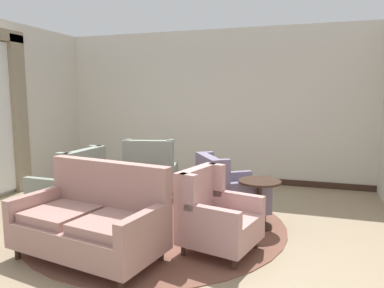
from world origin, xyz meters
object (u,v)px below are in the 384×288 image
Objects in this scene: coffee_table at (142,195)px; settee at (92,221)px; side_table at (259,199)px; armchair_beside_settee at (227,192)px; armchair_near_sideboard at (72,187)px; porcelain_vase at (136,180)px; armchair_foreground_right at (215,216)px; armchair_far_left at (151,176)px.

settee is at bearing -94.42° from coffee_table.
settee is at bearing -137.85° from side_table.
armchair_beside_settee is 1.14× the size of armchair_near_sideboard.
coffee_table is 1.23m from armchair_near_sideboard.
porcelain_vase is 1.69m from side_table.
porcelain_vase is at bearing -164.40° from side_table.
armchair_foreground_right is at bearing -22.59° from coffee_table.
armchair_far_left is (-1.42, 0.50, 0.04)m from armchair_beside_settee.
settee reaches higher than armchair_beside_settee.
armchair_far_left is 1.13× the size of armchair_foreground_right.
armchair_far_left is 1.62× the size of side_table.
settee is 2.03m from armchair_beside_settee.
armchair_far_left reaches higher than settee.
armchair_beside_settee is (1.15, 1.67, -0.01)m from settee.
armchair_near_sideboard is 1.52× the size of side_table.
armchair_near_sideboard is at bearing 34.33° from armchair_far_left.
settee is at bearing -91.36° from porcelain_vase.
armchair_foreground_right is (0.10, -1.09, 0.01)m from armchair_beside_settee.
armchair_far_left reaches higher than porcelain_vase.
settee is 1.63× the size of armchair_far_left.
settee is 1.65m from armchair_near_sideboard.
armchair_beside_settee is 0.52m from side_table.
armchair_beside_settee is at bearing 146.57° from armchair_far_left.
armchair_far_left is at bearing 107.96° from coffee_table.
armchair_foreground_right is (1.22, -0.44, -0.24)m from porcelain_vase.
coffee_table is at bearing 85.90° from armchair_near_sideboard.
coffee_table is at bearing 95.35° from settee.
armchair_beside_settee reaches higher than side_table.
side_table is at bearing 14.72° from coffee_table.
armchair_near_sideboard is at bearing 89.26° from armchair_foreground_right.
side_table is (0.38, 0.89, -0.02)m from armchair_foreground_right.
armchair_far_left is (-0.27, 2.17, 0.03)m from settee.
armchair_beside_settee is at bearing 18.86° from armchair_foreground_right.
side_table is at bearing 15.60° from porcelain_vase.
armchair_near_sideboard is (-0.87, -0.98, -0.02)m from armchair_far_left.
armchair_near_sideboard reaches higher than armchair_beside_settee.
armchair_beside_settee is 1.07× the size of armchair_far_left.
armchair_foreground_right reaches higher than armchair_beside_settee.
armchair_far_left is at bearing 106.98° from settee.
armchair_beside_settee is 1.51m from armchair_far_left.
coffee_table is at bearing -165.28° from side_table.
armchair_near_sideboard is 2.46m from armchair_foreground_right.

